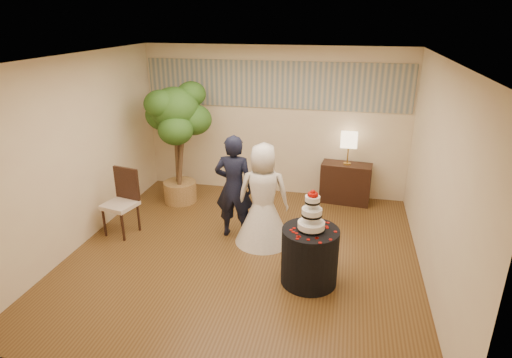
% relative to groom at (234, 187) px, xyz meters
% --- Properties ---
extents(floor, '(5.00, 5.00, 0.00)m').
position_rel_groom_xyz_m(floor, '(0.28, -0.55, -0.83)').
color(floor, brown).
rests_on(floor, ground).
extents(ceiling, '(5.00, 5.00, 0.00)m').
position_rel_groom_xyz_m(ceiling, '(0.28, -0.55, 1.97)').
color(ceiling, white).
rests_on(ceiling, wall_back).
extents(wall_back, '(5.00, 0.06, 2.80)m').
position_rel_groom_xyz_m(wall_back, '(0.28, 1.95, 0.57)').
color(wall_back, beige).
rests_on(wall_back, ground).
extents(wall_front, '(5.00, 0.06, 2.80)m').
position_rel_groom_xyz_m(wall_front, '(0.28, -3.05, 0.57)').
color(wall_front, beige).
rests_on(wall_front, ground).
extents(wall_left, '(0.06, 5.00, 2.80)m').
position_rel_groom_xyz_m(wall_left, '(-2.22, -0.55, 0.57)').
color(wall_left, beige).
rests_on(wall_left, ground).
extents(wall_right, '(0.06, 5.00, 2.80)m').
position_rel_groom_xyz_m(wall_right, '(2.78, -0.55, 0.57)').
color(wall_right, beige).
rests_on(wall_right, ground).
extents(mural_border, '(4.90, 0.02, 0.85)m').
position_rel_groom_xyz_m(mural_border, '(0.28, 1.93, 1.27)').
color(mural_border, gray).
rests_on(mural_border, wall_back).
extents(groom, '(0.61, 0.41, 1.65)m').
position_rel_groom_xyz_m(groom, '(0.00, 0.00, 0.00)').
color(groom, black).
rests_on(groom, floor).
extents(bride, '(0.98, 0.98, 1.58)m').
position_rel_groom_xyz_m(bride, '(0.48, -0.10, -0.04)').
color(bride, white).
rests_on(bride, floor).
extents(cake_table, '(0.86, 0.86, 0.77)m').
position_rel_groom_xyz_m(cake_table, '(1.28, -1.03, -0.44)').
color(cake_table, black).
rests_on(cake_table, floor).
extents(wedding_cake, '(0.35, 0.35, 0.55)m').
position_rel_groom_xyz_m(wedding_cake, '(1.28, -1.03, 0.21)').
color(wedding_cake, white).
rests_on(wedding_cake, cake_table).
extents(console, '(0.94, 0.48, 0.75)m').
position_rel_groom_xyz_m(console, '(1.68, 1.69, -0.45)').
color(console, black).
rests_on(console, floor).
extents(table_lamp, '(0.29, 0.29, 0.58)m').
position_rel_groom_xyz_m(table_lamp, '(1.68, 1.69, 0.21)').
color(table_lamp, beige).
rests_on(table_lamp, console).
extents(ficus_tree, '(1.16, 1.16, 2.26)m').
position_rel_groom_xyz_m(ficus_tree, '(-1.35, 1.07, 0.30)').
color(ficus_tree, '#2C561B').
rests_on(ficus_tree, floor).
extents(side_chair, '(0.58, 0.59, 1.06)m').
position_rel_groom_xyz_m(side_chair, '(-1.79, -0.33, -0.30)').
color(side_chair, black).
rests_on(side_chair, floor).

